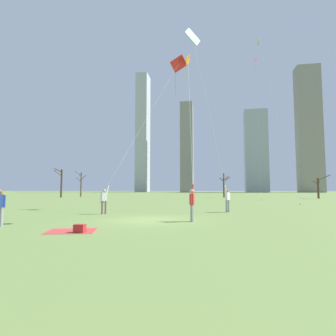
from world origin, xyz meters
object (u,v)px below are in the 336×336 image
(picnic_spot, at_px, (76,230))
(bare_tree_right_of_center, at_px, (319,187))
(bare_tree_left_of_center, at_px, (61,182))
(bare_tree_far_right_edge, at_px, (224,184))
(kite_flyer_midfield_center_orange, at_px, (191,169))
(bare_tree_center, at_px, (81,183))
(distant_kite_low_near_trees_yellow, at_px, (261,51))
(distant_kite_drifting_left_pink, at_px, (256,77))
(kite_flyer_far_back_red, at_px, (130,153))
(kite_flyer_midfield_right_green, at_px, (223,179))

(picnic_spot, xyz_separation_m, bare_tree_right_of_center, (23.17, 40.32, 1.91))
(bare_tree_left_of_center, bearing_deg, bare_tree_far_right_edge, 8.98)
(kite_flyer_midfield_center_orange, height_order, bare_tree_center, kite_flyer_midfield_center_orange)
(picnic_spot, relative_size, bare_tree_right_of_center, 0.52)
(distant_kite_low_near_trees_yellow, bearing_deg, bare_tree_right_of_center, 48.61)
(distant_kite_drifting_left_pink, xyz_separation_m, bare_tree_far_right_edge, (-4.75, 11.29, -16.64))
(bare_tree_left_of_center, bearing_deg, distant_kite_low_near_trees_yellow, -18.11)
(bare_tree_center, height_order, bare_tree_right_of_center, bare_tree_center)
(kite_flyer_midfield_center_orange, distance_m, bare_tree_far_right_edge, 39.24)
(distant_kite_low_near_trees_yellow, xyz_separation_m, bare_tree_center, (-34.63, 16.84, -17.80))
(picnic_spot, bearing_deg, kite_flyer_far_back_red, 94.63)
(distant_kite_low_near_trees_yellow, height_order, picnic_spot, distant_kite_low_near_trees_yellow)
(kite_flyer_midfield_center_orange, distance_m, distant_kite_drifting_left_pink, 33.35)
(kite_flyer_midfield_right_green, bearing_deg, kite_flyer_midfield_center_orange, -118.10)
(kite_flyer_midfield_center_orange, height_order, distant_kite_low_near_trees_yellow, distant_kite_low_near_trees_yellow)
(distant_kite_low_near_trees_yellow, relative_size, bare_tree_right_of_center, 5.63)
(distant_kite_drifting_left_pink, bearing_deg, bare_tree_left_of_center, 170.26)
(bare_tree_right_of_center, bearing_deg, kite_flyer_midfield_center_orange, -118.80)
(distant_kite_drifting_left_pink, height_order, bare_tree_left_of_center, distant_kite_drifting_left_pink)
(picnic_spot, bearing_deg, distant_kite_low_near_trees_yellow, 66.58)
(distant_kite_low_near_trees_yellow, height_order, bare_tree_far_right_edge, distant_kite_low_near_trees_yellow)
(kite_flyer_midfield_center_orange, bearing_deg, bare_tree_left_of_center, 129.71)
(bare_tree_center, height_order, bare_tree_far_right_edge, bare_tree_center)
(picnic_spot, bearing_deg, bare_tree_right_of_center, 60.12)
(bare_tree_left_of_center, bearing_deg, kite_flyer_far_back_red, -52.34)
(kite_flyer_midfield_center_orange, bearing_deg, kite_flyer_midfield_right_green, 61.90)
(kite_flyer_midfield_right_green, xyz_separation_m, bare_tree_center, (-28.53, 35.50, 0.49))
(kite_flyer_far_back_red, distance_m, bare_tree_center, 41.83)
(picnic_spot, height_order, bare_tree_left_of_center, bare_tree_left_of_center)
(distant_kite_drifting_left_pink, relative_size, bare_tree_left_of_center, 3.92)
(bare_tree_far_right_edge, bearing_deg, picnic_spot, -99.50)
(distant_kite_drifting_left_pink, bearing_deg, distant_kite_low_near_trees_yellow, -92.47)
(bare_tree_right_of_center, bearing_deg, bare_tree_center, 174.87)
(kite_flyer_midfield_center_orange, relative_size, bare_tree_far_right_edge, 2.88)
(picnic_spot, height_order, bare_tree_far_right_edge, bare_tree_far_right_edge)
(distant_kite_drifting_left_pink, relative_size, bare_tree_right_of_center, 5.58)
(bare_tree_right_of_center, bearing_deg, kite_flyer_far_back_red, -127.21)
(bare_tree_right_of_center, relative_size, bare_tree_far_right_edge, 0.86)
(kite_flyer_far_back_red, relative_size, bare_tree_far_right_edge, 2.87)
(bare_tree_center, bearing_deg, kite_flyer_midfield_right_green, -51.21)
(distant_kite_low_near_trees_yellow, bearing_deg, picnic_spot, -113.42)
(kite_flyer_midfield_center_orange, relative_size, picnic_spot, 6.39)
(kite_flyer_far_back_red, bearing_deg, bare_tree_center, 121.69)
(kite_flyer_midfield_right_green, relative_size, distant_kite_low_near_trees_yellow, 0.45)
(bare_tree_far_right_edge, bearing_deg, kite_flyer_far_back_red, -102.90)
(bare_tree_center, bearing_deg, distant_kite_low_near_trees_yellow, -25.94)
(distant_kite_low_near_trees_yellow, xyz_separation_m, bare_tree_far_right_edge, (-4.51, 16.88, -18.04))
(kite_flyer_midfield_right_green, relative_size, bare_tree_left_of_center, 1.79)
(distant_kite_low_near_trees_yellow, bearing_deg, bare_tree_left_of_center, 161.89)
(kite_flyer_midfield_right_green, height_order, picnic_spot, kite_flyer_midfield_right_green)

